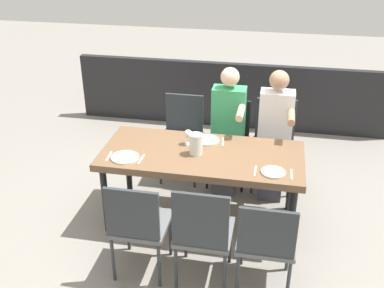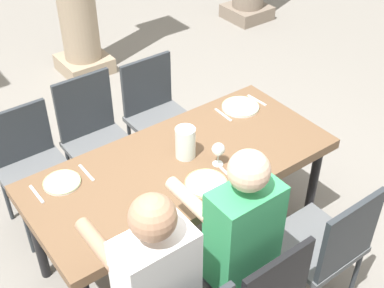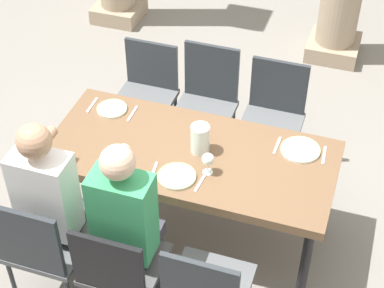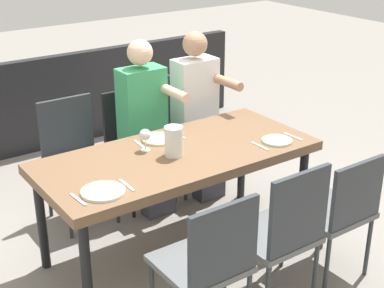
% 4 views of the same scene
% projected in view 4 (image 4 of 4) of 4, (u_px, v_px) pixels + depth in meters
% --- Properties ---
extents(ground_plane, '(16.00, 16.00, 0.00)m').
position_uv_depth(ground_plane, '(179.00, 249.00, 3.97)').
color(ground_plane, gray).
extents(dining_table, '(1.83, 0.82, 0.74)m').
position_uv_depth(dining_table, '(178.00, 161.00, 3.71)').
color(dining_table, brown).
rests_on(dining_table, ground).
extents(chair_west_north, '(0.44, 0.44, 0.85)m').
position_uv_depth(chair_west_north, '(339.00, 208.00, 3.49)').
color(chair_west_north, '#5B5E61').
rests_on(chair_west_north, ground).
extents(chair_west_south, '(0.44, 0.44, 0.94)m').
position_uv_depth(chair_west_south, '(185.00, 123.00, 4.72)').
color(chair_west_south, '#5B5E61').
rests_on(chair_west_south, ground).
extents(chair_mid_north, '(0.44, 0.44, 0.92)m').
position_uv_depth(chair_mid_north, '(282.00, 229.00, 3.22)').
color(chair_mid_north, '#5B5E61').
rests_on(chair_mid_north, ground).
extents(chair_mid_south, '(0.44, 0.44, 0.89)m').
position_uv_depth(chair_mid_south, '(136.00, 138.00, 4.47)').
color(chair_mid_south, '#4F4F50').
rests_on(chair_mid_south, ground).
extents(chair_east_north, '(0.44, 0.44, 0.89)m').
position_uv_depth(chair_east_north, '(209.00, 260.00, 2.95)').
color(chair_east_north, '#5B5E61').
rests_on(chair_east_north, ground).
extents(chair_east_south, '(0.44, 0.44, 0.92)m').
position_uv_depth(chair_east_south, '(75.00, 152.00, 4.20)').
color(chair_east_south, '#5B5E61').
rests_on(chair_east_south, ground).
extents(diner_woman_green, '(0.35, 0.49, 1.33)m').
position_uv_depth(diner_woman_green, '(200.00, 111.00, 4.51)').
color(diner_woman_green, '#3F3F4C').
rests_on(diner_woman_green, ground).
extents(diner_man_white, '(0.35, 0.49, 1.33)m').
position_uv_depth(diner_man_white, '(147.00, 123.00, 4.27)').
color(diner_man_white, '#3F3F4C').
rests_on(diner_man_white, ground).
extents(patio_railing, '(4.23, 0.10, 0.90)m').
position_uv_depth(patio_railing, '(49.00, 103.00, 5.49)').
color(patio_railing, black).
rests_on(patio_railing, ground).
extents(plate_0, '(0.21, 0.21, 0.02)m').
position_uv_depth(plate_0, '(277.00, 140.00, 3.84)').
color(plate_0, white).
rests_on(plate_0, dining_table).
extents(fork_0, '(0.02, 0.17, 0.01)m').
position_uv_depth(fork_0, '(293.00, 136.00, 3.92)').
color(fork_0, silver).
rests_on(fork_0, dining_table).
extents(spoon_0, '(0.02, 0.17, 0.01)m').
position_uv_depth(spoon_0, '(260.00, 146.00, 3.76)').
color(spoon_0, silver).
rests_on(spoon_0, dining_table).
extents(plate_1, '(0.24, 0.24, 0.02)m').
position_uv_depth(plate_1, '(159.00, 139.00, 3.87)').
color(plate_1, silver).
rests_on(plate_1, dining_table).
extents(wine_glass_1, '(0.08, 0.08, 0.15)m').
position_uv_depth(wine_glass_1, '(145.00, 135.00, 3.67)').
color(wine_glass_1, white).
rests_on(wine_glass_1, dining_table).
extents(fork_1, '(0.04, 0.17, 0.01)m').
position_uv_depth(fork_1, '(177.00, 135.00, 3.95)').
color(fork_1, silver).
rests_on(fork_1, dining_table).
extents(spoon_1, '(0.03, 0.17, 0.01)m').
position_uv_depth(spoon_1, '(140.00, 144.00, 3.79)').
color(spoon_1, silver).
rests_on(spoon_1, dining_table).
extents(plate_2, '(0.25, 0.25, 0.02)m').
position_uv_depth(plate_2, '(103.00, 191.00, 3.16)').
color(plate_2, white).
rests_on(plate_2, dining_table).
extents(fork_2, '(0.02, 0.17, 0.01)m').
position_uv_depth(fork_2, '(127.00, 185.00, 3.24)').
color(fork_2, silver).
rests_on(fork_2, dining_table).
extents(spoon_2, '(0.03, 0.17, 0.01)m').
position_uv_depth(spoon_2, '(78.00, 200.00, 3.08)').
color(spoon_2, silver).
rests_on(spoon_2, dining_table).
extents(water_pitcher, '(0.12, 0.12, 0.20)m').
position_uv_depth(water_pitcher, '(174.00, 143.00, 3.60)').
color(water_pitcher, white).
rests_on(water_pitcher, dining_table).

